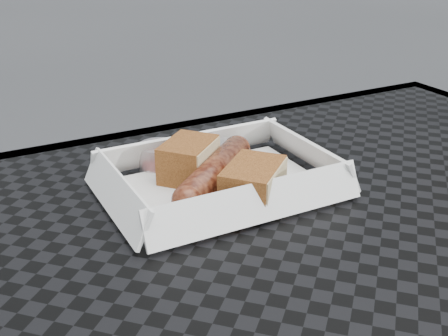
# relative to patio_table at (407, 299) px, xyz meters

# --- Properties ---
(patio_table) EXTENTS (0.80, 0.80, 0.74)m
(patio_table) POSITION_rel_patio_table_xyz_m (0.00, 0.00, 0.00)
(patio_table) COLOR black
(patio_table) RESTS_ON ground
(food_tray) EXTENTS (0.22, 0.15, 0.00)m
(food_tray) POSITION_rel_patio_table_xyz_m (-0.12, 0.17, 0.08)
(food_tray) COLOR white
(food_tray) RESTS_ON patio_table
(bratwurst) EXTENTS (0.14, 0.13, 0.03)m
(bratwurst) POSITION_rel_patio_table_xyz_m (-0.13, 0.18, 0.10)
(bratwurst) COLOR brown
(bratwurst) RESTS_ON food_tray
(bread_near) EXTENTS (0.08, 0.08, 0.04)m
(bread_near) POSITION_rel_patio_table_xyz_m (-0.14, 0.21, 0.10)
(bread_near) COLOR brown
(bread_near) RESTS_ON food_tray
(bread_far) EXTENTS (0.09, 0.09, 0.04)m
(bread_far) POSITION_rel_patio_table_xyz_m (-0.11, 0.13, 0.10)
(bread_far) COLOR brown
(bread_far) RESTS_ON food_tray
(veg_garnish) EXTENTS (0.03, 0.03, 0.00)m
(veg_garnish) POSITION_rel_patio_table_xyz_m (-0.06, 0.13, 0.08)
(veg_garnish) COLOR #EE370A
(veg_garnish) RESTS_ON food_tray
(napkin) EXTENTS (0.13, 0.13, 0.00)m
(napkin) POSITION_rel_patio_table_xyz_m (-0.07, 0.17, 0.08)
(napkin) COLOR white
(napkin) RESTS_ON patio_table
(condiment_cup_sauce) EXTENTS (0.05, 0.05, 0.03)m
(condiment_cup_sauce) POSITION_rel_patio_table_xyz_m (-0.16, 0.26, 0.09)
(condiment_cup_sauce) COLOR maroon
(condiment_cup_sauce) RESTS_ON patio_table
(condiment_cup_empty) EXTENTS (0.05, 0.05, 0.03)m
(condiment_cup_empty) POSITION_rel_patio_table_xyz_m (-0.10, 0.23, 0.09)
(condiment_cup_empty) COLOR silver
(condiment_cup_empty) RESTS_ON patio_table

